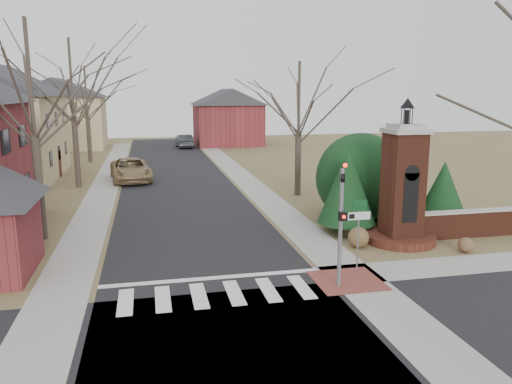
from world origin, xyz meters
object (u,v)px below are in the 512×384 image
object	(u,v)px
sign_post	(359,221)
traffic_signal_pole	(341,215)
brick_gate_monument	(402,195)
pickup_truck	(131,170)
distant_car	(184,141)

from	to	relation	value
sign_post	traffic_signal_pole	bearing A→B (deg)	-132.43
brick_gate_monument	sign_post	bearing A→B (deg)	-138.58
traffic_signal_pole	sign_post	size ratio (longest dim) A/B	1.64
traffic_signal_pole	brick_gate_monument	xyz separation A→B (m)	(4.70, 4.42, -0.42)
traffic_signal_pole	brick_gate_monument	size ratio (longest dim) A/B	0.69
traffic_signal_pole	sign_post	world-z (taller)	traffic_signal_pole
traffic_signal_pole	sign_post	distance (m)	2.02
sign_post	pickup_truck	world-z (taller)	sign_post
brick_gate_monument	pickup_truck	size ratio (longest dim) A/B	1.06
traffic_signal_pole	distant_car	xyz separation A→B (m)	(-2.01, 45.10, -1.80)
pickup_truck	sign_post	bearing A→B (deg)	-73.87
sign_post	pickup_truck	distance (m)	23.66
sign_post	brick_gate_monument	xyz separation A→B (m)	(3.41, 3.01, 0.22)
traffic_signal_pole	pickup_truck	xyz separation A→B (m)	(-7.70, 23.27, -1.74)
sign_post	distant_car	size ratio (longest dim) A/B	0.58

